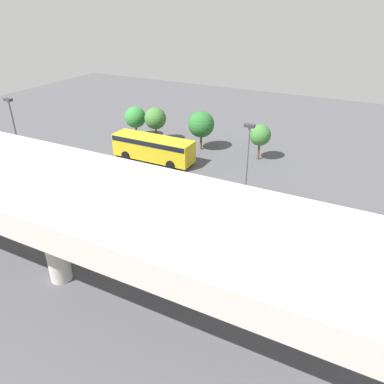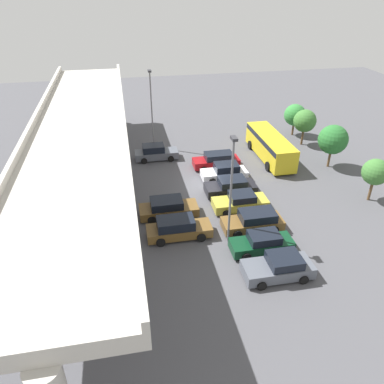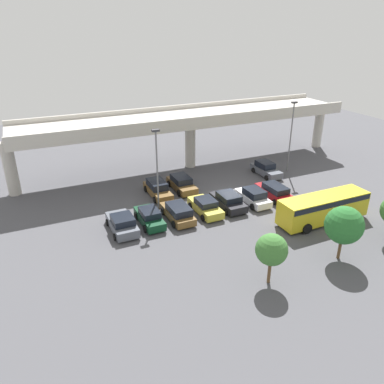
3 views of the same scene
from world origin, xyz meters
TOP-DOWN VIEW (x-y plane):
  - ground_plane at (0.00, 0.00)m, footprint 89.92×89.92m
  - highway_overpass at (0.00, 10.75)m, footprint 43.28×7.46m
  - parked_car_0 at (-12.42, -1.89)m, footprint 2.25×4.59m
  - parked_car_1 at (-9.79, -1.69)m, footprint 1.97×4.50m
  - parked_car_2 at (-7.08, -2.01)m, footprint 2.15×4.72m
  - parked_car_3 at (-4.10, -1.86)m, footprint 2.11×4.62m
  - parked_car_4 at (-1.49, -1.77)m, footprint 2.23×4.57m
  - parked_car_5 at (1.37, -1.98)m, footprint 2.07×4.41m
  - parked_car_6 at (4.05, -1.87)m, footprint 2.01×4.73m
  - parked_car_7 at (7.16, 4.10)m, footprint 2.01×4.57m
  - parked_car_8 at (-6.96, 3.94)m, footprint 2.03×4.90m
  - parked_car_9 at (-4.00, 4.29)m, footprint 2.14×4.79m
  - shuttle_bus at (5.07, -7.97)m, footprint 8.99×2.70m
  - lamp_post_near_aisle at (-8.15, 0.35)m, footprint 0.70×0.35m
  - lamp_post_mid_lot at (10.35, 4.02)m, footprint 0.70×0.35m
  - tree_front_left at (-4.82, -13.47)m, footprint 2.28×2.28m
  - tree_front_centre at (1.99, -13.26)m, footprint 2.95×2.95m
  - tree_front_right at (7.95, -13.11)m, footprint 2.57×2.57m
  - tree_front_far_right at (11.01, -13.33)m, footprint 2.59×2.59m
  - traffic_cone at (1.45, -3.49)m, footprint 0.44×0.44m

SIDE VIEW (x-z plane):
  - ground_plane at x=0.00m, z-range 0.00..0.00m
  - traffic_cone at x=1.45m, z-range -0.02..0.68m
  - parked_car_3 at x=-4.10m, z-range -0.06..1.45m
  - parked_car_1 at x=-9.79m, z-range -0.04..1.47m
  - parked_car_0 at x=-12.42m, z-range -0.06..1.51m
  - parked_car_4 at x=-1.49m, z-range -0.04..1.51m
  - parked_car_6 at x=4.05m, z-range -0.03..1.52m
  - parked_car_5 at x=1.37m, z-range -0.05..1.55m
  - parked_car_2 at x=-7.08m, z-range -0.03..1.54m
  - parked_car_9 at x=-4.00m, z-range -0.04..1.55m
  - parked_car_7 at x=7.16m, z-range -0.06..1.58m
  - parked_car_8 at x=-6.96m, z-range -0.04..1.60m
  - shuttle_bus at x=5.07m, z-range 0.26..2.85m
  - tree_front_far_right at x=11.01m, z-range 0.62..4.47m
  - tree_front_left at x=-4.82m, z-range 0.79..4.69m
  - tree_front_right at x=7.95m, z-range 0.78..4.94m
  - tree_front_centre at x=1.99m, z-range 0.75..5.21m
  - lamp_post_near_aisle at x=-8.15m, z-range 0.69..8.99m
  - lamp_post_mid_lot at x=10.35m, z-range 0.70..9.41m
  - highway_overpass at x=0.00m, z-range 2.37..9.69m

